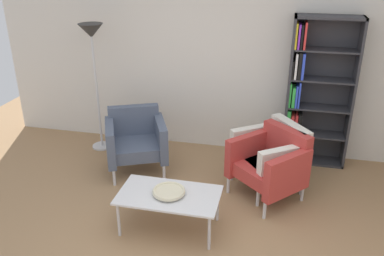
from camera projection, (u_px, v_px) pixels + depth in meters
name	position (u px, v px, depth m)	size (l,w,h in m)	color
plaster_back_panel	(226.00, 45.00, 5.31)	(6.40, 0.12, 2.90)	silver
bookshelf_tall	(313.00, 94.00, 5.10)	(0.80, 0.30, 1.90)	#333338
coffee_table_low	(169.00, 197.00, 3.99)	(1.00, 0.56, 0.40)	silver
decorative_bowl	(169.00, 191.00, 3.96)	(0.32, 0.32, 0.05)	beige
armchair_by_bookshelf	(136.00, 139.00, 5.09)	(0.91, 0.88, 0.78)	#4C566B
armchair_corner_red	(271.00, 163.00, 4.53)	(0.95, 0.95, 0.78)	#B73833
armchair_spare_guest	(272.00, 155.00, 4.70)	(0.93, 0.95, 0.78)	white
floor_lamp_torchiere	(93.00, 46.00, 5.24)	(0.32, 0.32, 1.74)	silver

